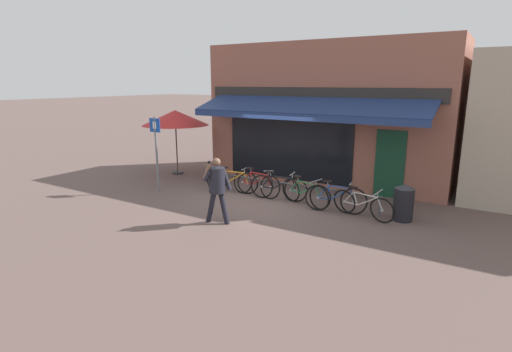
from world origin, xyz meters
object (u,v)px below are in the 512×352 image
(bicycle_orange, at_px, (232,181))
(litter_bin, at_px, (404,203))
(pedestrian_adult, at_px, (217,184))
(bicycle_blue, at_px, (335,198))
(bicycle_green, at_px, (304,193))
(parking_sign, at_px, (156,146))
(bicycle_black, at_px, (278,187))
(bicycle_red, at_px, (256,184))
(bicycle_silver, at_px, (362,205))
(cafe_parasol, at_px, (175,118))

(bicycle_orange, bearing_deg, litter_bin, -13.12)
(pedestrian_adult, relative_size, litter_bin, 1.77)
(bicycle_blue, distance_m, pedestrian_adult, 3.35)
(bicycle_green, relative_size, parking_sign, 0.71)
(bicycle_black, xyz_separation_m, litter_bin, (3.65, 0.06, 0.09))
(bicycle_blue, distance_m, parking_sign, 5.95)
(bicycle_orange, relative_size, parking_sign, 0.71)
(bicycle_black, xyz_separation_m, bicycle_green, (0.92, -0.11, -0.01))
(bicycle_red, distance_m, bicycle_blue, 2.74)
(bicycle_black, height_order, bicycle_silver, bicycle_black)
(pedestrian_adult, height_order, litter_bin, pedestrian_adult)
(bicycle_red, bearing_deg, bicycle_silver, -0.57)
(bicycle_silver, bearing_deg, bicycle_green, -173.82)
(parking_sign, bearing_deg, bicycle_orange, 27.96)
(parking_sign, height_order, cafe_parasol, cafe_parasol)
(bicycle_red, relative_size, bicycle_blue, 1.06)
(bicycle_blue, xyz_separation_m, cafe_parasol, (-7.04, 1.33, 1.79))
(bicycle_silver, bearing_deg, pedestrian_adult, -129.54)
(bicycle_red, bearing_deg, parking_sign, -152.64)
(parking_sign, distance_m, cafe_parasol, 2.73)
(bicycle_blue, bearing_deg, bicycle_orange, 167.27)
(cafe_parasol, bearing_deg, bicycle_black, -12.19)
(bicycle_red, bearing_deg, pedestrian_adult, -74.43)
(litter_bin, bearing_deg, bicycle_blue, -170.68)
(bicycle_red, height_order, bicycle_blue, bicycle_red)
(bicycle_green, relative_size, bicycle_silver, 0.97)
(pedestrian_adult, bearing_deg, litter_bin, -134.60)
(bicycle_orange, relative_size, litter_bin, 1.81)
(bicycle_black, bearing_deg, bicycle_orange, 172.15)
(bicycle_blue, distance_m, bicycle_silver, 0.79)
(bicycle_green, relative_size, cafe_parasol, 0.68)
(bicycle_black, distance_m, bicycle_blue, 1.93)
(litter_bin, bearing_deg, bicycle_green, -176.51)
(pedestrian_adult, bearing_deg, parking_sign, -10.66)
(parking_sign, bearing_deg, bicycle_blue, 9.67)
(litter_bin, xyz_separation_m, parking_sign, (-7.50, -1.27, 1.02))
(bicycle_silver, relative_size, pedestrian_adult, 1.05)
(bicycle_orange, xyz_separation_m, bicycle_blue, (3.60, -0.17, 0.02))
(bicycle_red, relative_size, bicycle_silver, 1.02)
(bicycle_black, relative_size, bicycle_blue, 1.05)
(bicycle_orange, distance_m, bicycle_black, 1.69)
(bicycle_red, xyz_separation_m, pedestrian_adult, (0.49, -2.66, 0.64))
(litter_bin, bearing_deg, bicycle_orange, -178.71)
(bicycle_red, height_order, bicycle_black, bicycle_red)
(bicycle_orange, relative_size, bicycle_black, 0.96)
(bicycle_black, height_order, bicycle_green, bicycle_black)
(pedestrian_adult, distance_m, parking_sign, 3.82)
(bicycle_orange, distance_m, parking_sign, 2.69)
(bicycle_green, bearing_deg, bicycle_black, -169.59)
(cafe_parasol, bearing_deg, bicycle_blue, -10.71)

